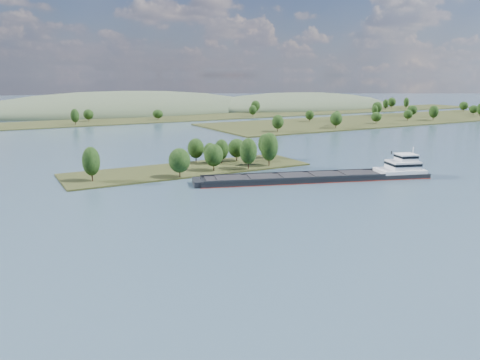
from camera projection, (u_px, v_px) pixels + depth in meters
ground at (266, 205)px, 139.87m from camera, size 1800.00×1800.00×0.00m
tree_island at (207, 159)px, 192.24m from camera, size 100.00×33.74×15.30m
right_bank at (386, 119)px, 401.57m from camera, size 320.00×90.00×14.20m
back_shoreline at (96, 122)px, 383.39m from camera, size 900.00×60.00×15.08m
hill_east at (297, 108)px, 561.13m from camera, size 260.00×140.00×36.00m
hill_west at (125, 112)px, 493.48m from camera, size 320.00×160.00×44.00m
cargo_barge at (330, 176)px, 173.33m from camera, size 87.63×37.12×12.00m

